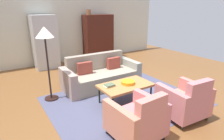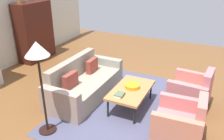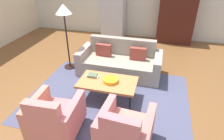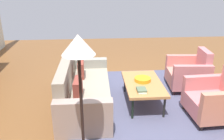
% 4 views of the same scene
% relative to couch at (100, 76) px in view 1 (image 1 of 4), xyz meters
% --- Properties ---
extents(ground_plane, '(10.50, 10.50, 0.00)m').
position_rel_couch_xyz_m(ground_plane, '(0.01, -0.89, -0.29)').
color(ground_plane, brown).
extents(wall_back, '(8.75, 0.12, 2.80)m').
position_rel_couch_xyz_m(wall_back, '(0.01, 2.96, 1.11)').
color(wall_back, silver).
rests_on(wall_back, ground).
extents(area_rug, '(3.40, 2.60, 0.01)m').
position_rel_couch_xyz_m(area_rug, '(-0.00, -1.14, -0.28)').
color(area_rug, '#4F516D').
rests_on(area_rug, ground).
extents(couch, '(2.11, 0.91, 0.86)m').
position_rel_couch_xyz_m(couch, '(0.00, 0.00, 0.00)').
color(couch, gray).
rests_on(couch, ground).
extents(coffee_table, '(1.20, 0.70, 0.44)m').
position_rel_couch_xyz_m(coffee_table, '(-0.00, -1.19, 0.12)').
color(coffee_table, black).
rests_on(coffee_table, ground).
extents(armchair_left, '(0.84, 0.84, 0.88)m').
position_rel_couch_xyz_m(armchair_left, '(-0.60, -2.35, 0.06)').
color(armchair_left, '#292221').
rests_on(armchair_left, ground).
extents(armchair_right, '(0.86, 0.86, 0.88)m').
position_rel_couch_xyz_m(armchair_right, '(0.59, -2.35, 0.06)').
color(armchair_right, '#392022').
rests_on(armchair_right, ground).
extents(fruit_bowl, '(0.32, 0.32, 0.07)m').
position_rel_couch_xyz_m(fruit_bowl, '(0.07, -1.19, 0.19)').
color(fruit_bowl, orange).
rests_on(fruit_bowl, coffee_table).
extents(book_stack, '(0.27, 0.17, 0.05)m').
position_rel_couch_xyz_m(book_stack, '(-0.36, -1.08, 0.18)').
color(book_stack, beige).
rests_on(book_stack, coffee_table).
extents(cabinet, '(1.20, 0.51, 1.80)m').
position_rel_couch_xyz_m(cabinet, '(1.38, 2.61, 0.61)').
color(cabinet, '#411911').
rests_on(cabinet, ground).
extents(vase_tall, '(0.18, 0.18, 0.20)m').
position_rel_couch_xyz_m(vase_tall, '(0.98, 2.61, 1.61)').
color(vase_tall, '#925D3A').
rests_on(vase_tall, cabinet).
extents(refrigerator, '(0.80, 0.73, 1.85)m').
position_rel_couch_xyz_m(refrigerator, '(-0.81, 2.51, 0.64)').
color(refrigerator, '#B7BABF').
rests_on(refrigerator, ground).
extents(floor_lamp, '(0.40, 0.40, 1.72)m').
position_rel_couch_xyz_m(floor_lamp, '(-1.41, -0.09, 1.16)').
color(floor_lamp, black).
rests_on(floor_lamp, ground).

